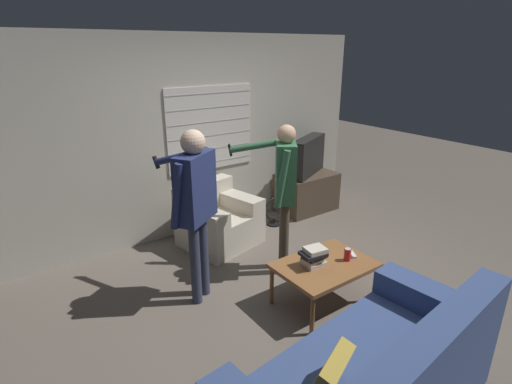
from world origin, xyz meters
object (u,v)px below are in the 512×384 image
(tv, at_px, (308,156))
(book_stack, at_px, (314,256))
(soda_can, at_px, (347,255))
(spare_remote, at_px, (353,255))
(coffee_table, at_px, (325,267))
(person_right_standing, at_px, (284,183))
(floor_fan, at_px, (274,212))
(armchair_beige, at_px, (218,220))
(person_left_standing, at_px, (195,196))

(tv, xyz_separation_m, book_stack, (-1.60, -1.85, -0.32))
(soda_can, xyz_separation_m, spare_remote, (0.11, 0.03, -0.05))
(spare_remote, bearing_deg, coffee_table, -158.49)
(coffee_table, relative_size, soda_can, 7.26)
(person_right_standing, bearing_deg, coffee_table, -149.29)
(floor_fan, bearing_deg, book_stack, -116.82)
(book_stack, bearing_deg, soda_can, -19.06)
(tv, height_order, soda_can, tv)
(armchair_beige, xyz_separation_m, floor_fan, (0.92, 0.01, -0.11))
(book_stack, relative_size, spare_remote, 1.88)
(soda_can, bearing_deg, person_left_standing, 143.60)
(soda_can, bearing_deg, spare_remote, 14.33)
(person_left_standing, relative_size, person_right_standing, 1.04)
(person_left_standing, xyz_separation_m, spare_remote, (1.28, -0.83, -0.65))
(armchair_beige, height_order, coffee_table, armchair_beige)
(coffee_table, bearing_deg, floor_fan, 66.81)
(coffee_table, relative_size, person_right_standing, 0.55)
(spare_remote, bearing_deg, person_left_standing, 176.62)
(coffee_table, distance_m, tv, 2.45)
(book_stack, bearing_deg, coffee_table, -18.79)
(book_stack, bearing_deg, tv, 49.19)
(person_right_standing, bearing_deg, soda_can, -133.19)
(book_stack, distance_m, floor_fan, 1.92)
(soda_can, bearing_deg, tv, 57.24)
(coffee_table, xyz_separation_m, book_stack, (-0.11, 0.04, 0.14))
(tv, relative_size, soda_can, 6.89)
(soda_can, xyz_separation_m, floor_fan, (0.52, 1.80, -0.30))
(person_left_standing, xyz_separation_m, floor_fan, (1.68, 0.95, -0.90))
(coffee_table, height_order, soda_can, soda_can)
(armchair_beige, bearing_deg, spare_remote, 93.22)
(tv, bearing_deg, book_stack, 23.02)
(coffee_table, relative_size, floor_fan, 2.23)
(book_stack, relative_size, soda_can, 1.99)
(tv, bearing_deg, person_left_standing, -1.63)
(tv, relative_size, person_left_standing, 0.51)
(tv, relative_size, spare_remote, 6.54)
(person_right_standing, bearing_deg, spare_remote, -124.90)
(book_stack, bearing_deg, person_left_standing, 138.18)
(floor_fan, bearing_deg, coffee_table, -113.19)
(spare_remote, bearing_deg, floor_fan, 106.69)
(person_left_standing, distance_m, floor_fan, 2.13)
(coffee_table, bearing_deg, armchair_beige, 96.13)
(armchair_beige, relative_size, soda_can, 8.06)
(coffee_table, height_order, book_stack, book_stack)
(floor_fan, bearing_deg, tv, 12.32)
(armchair_beige, height_order, floor_fan, armchair_beige)
(book_stack, bearing_deg, armchair_beige, 92.41)
(person_left_standing, relative_size, soda_can, 13.56)
(book_stack, xyz_separation_m, floor_fan, (0.85, 1.69, -0.33))
(coffee_table, bearing_deg, tv, 51.85)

